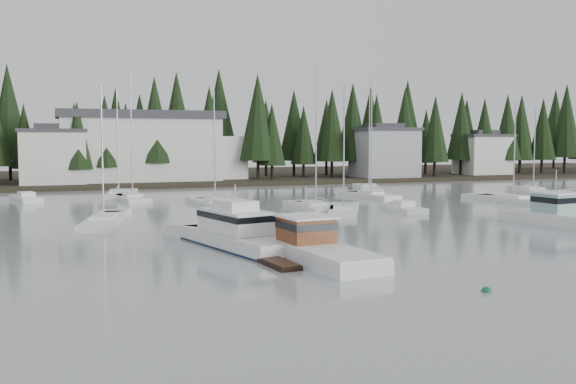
# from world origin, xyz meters

# --- Properties ---
(ground) EXTENTS (260.00, 260.00, 0.00)m
(ground) POSITION_xyz_m (0.00, 0.00, 0.00)
(ground) COLOR gray
(ground) RESTS_ON ground
(far_shore_land) EXTENTS (240.00, 54.00, 1.00)m
(far_shore_land) POSITION_xyz_m (0.00, 97.00, 0.00)
(far_shore_land) COLOR black
(far_shore_land) RESTS_ON ground
(conifer_treeline) EXTENTS (200.00, 22.00, 20.00)m
(conifer_treeline) POSITION_xyz_m (0.00, 86.00, 0.00)
(conifer_treeline) COLOR black
(conifer_treeline) RESTS_ON ground
(house_west) EXTENTS (9.54, 7.42, 8.75)m
(house_west) POSITION_xyz_m (-18.00, 79.00, 4.65)
(house_west) COLOR silver
(house_west) RESTS_ON ground
(house_east_a) EXTENTS (10.60, 8.48, 9.25)m
(house_east_a) POSITION_xyz_m (36.00, 78.00, 4.90)
(house_east_a) COLOR #999EA0
(house_east_a) RESTS_ON ground
(house_east_b) EXTENTS (9.54, 7.42, 8.25)m
(house_east_b) POSITION_xyz_m (58.00, 80.00, 4.40)
(house_east_b) COLOR silver
(house_east_b) RESTS_ON ground
(harbor_inn) EXTENTS (29.50, 11.50, 10.90)m
(harbor_inn) POSITION_xyz_m (-2.96, 82.34, 5.78)
(harbor_inn) COLOR silver
(harbor_inn) RESTS_ON ground
(lobster_boat_brown) EXTENTS (5.46, 9.77, 4.70)m
(lobster_boat_brown) POSITION_xyz_m (-4.15, 12.42, 0.54)
(lobster_boat_brown) COLOR white
(lobster_boat_brown) RESTS_ON ground
(cabin_cruiser_center) EXTENTS (5.72, 11.22, 4.61)m
(cabin_cruiser_center) POSITION_xyz_m (-6.99, 18.56, 0.69)
(cabin_cruiser_center) COLOR white
(cabin_cruiser_center) RESTS_ON ground
(lobster_boat_teal) EXTENTS (4.09, 9.39, 5.07)m
(lobster_boat_teal) POSITION_xyz_m (20.38, 19.11, 0.60)
(lobster_boat_teal) COLOR white
(lobster_boat_teal) RESTS_ON ground
(sailboat_0) EXTENTS (6.85, 10.69, 11.65)m
(sailboat_0) POSITION_xyz_m (41.20, 47.03, 0.05)
(sailboat_0) COLOR white
(sailboat_0) RESTS_ON ground
(sailboat_1) EXTENTS (4.30, 10.20, 11.63)m
(sailboat_1) POSITION_xyz_m (30.00, 37.34, 0.05)
(sailboat_1) COLOR white
(sailboat_1) RESTS_ON ground
(sailboat_2) EXTENTS (3.13, 10.47, 12.35)m
(sailboat_2) POSITION_xyz_m (-2.32, 44.03, 0.06)
(sailboat_2) COLOR white
(sailboat_2) RESTS_ON ground
(sailboat_3) EXTENTS (3.30, 8.79, 15.04)m
(sailboat_3) POSITION_xyz_m (-9.61, 53.47, 0.10)
(sailboat_3) COLOR white
(sailboat_3) RESTS_ON ground
(sailboat_4) EXTENTS (4.98, 11.28, 11.87)m
(sailboat_4) POSITION_xyz_m (-14.22, 33.32, 0.06)
(sailboat_4) COLOR white
(sailboat_4) RESTS_ON ground
(sailboat_8) EXTENTS (6.37, 10.52, 14.66)m
(sailboat_8) POSITION_xyz_m (22.75, 58.08, 0.08)
(sailboat_8) COLOR white
(sailboat_8) RESTS_ON ground
(sailboat_9) EXTENTS (3.48, 8.62, 14.60)m
(sailboat_9) POSITION_xyz_m (6.22, 37.34, 0.08)
(sailboat_9) COLOR white
(sailboat_9) RESTS_ON ground
(sailboat_10) EXTENTS (4.16, 8.76, 14.63)m
(sailboat_10) POSITION_xyz_m (17.59, 47.56, 0.09)
(sailboat_10) COLOR white
(sailboat_10) RESTS_ON ground
(sailboat_12) EXTENTS (6.50, 9.62, 12.57)m
(sailboat_12) POSITION_xyz_m (7.50, 33.66, 0.07)
(sailboat_12) COLOR white
(sailboat_12) RESTS_ON ground
(sailboat_13) EXTENTS (4.71, 10.30, 13.41)m
(sailboat_13) POSITION_xyz_m (-10.57, 59.40, 0.07)
(sailboat_13) COLOR white
(sailboat_13) RESTS_ON ground
(runabout_1) EXTENTS (2.78, 6.34, 1.42)m
(runabout_1) POSITION_xyz_m (13.76, 33.29, 0.13)
(runabout_1) COLOR white
(runabout_1) RESTS_ON ground
(runabout_3) EXTENTS (3.81, 6.68, 1.42)m
(runabout_3) POSITION_xyz_m (-20.92, 57.16, 0.13)
(runabout_3) COLOR white
(runabout_3) RESTS_ON ground
(mooring_buoy_green) EXTENTS (0.47, 0.47, 0.47)m
(mooring_buoy_green) POSITION_xyz_m (0.22, 2.93, 0.00)
(mooring_buoy_green) COLOR #145933
(mooring_buoy_green) RESTS_ON ground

